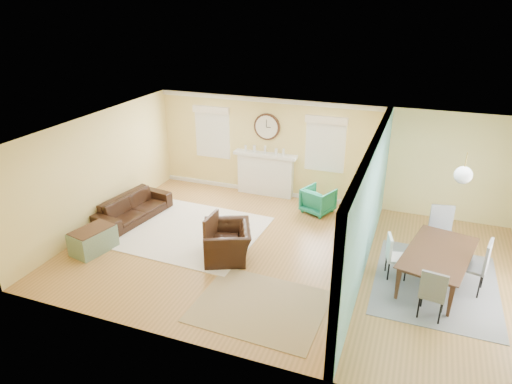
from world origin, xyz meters
TOP-DOWN VIEW (x-y plane):
  - floor at (0.00, 0.00)m, footprint 9.00×9.00m
  - wall_back at (0.00, 3.00)m, footprint 9.00×0.02m
  - wall_front at (0.00, -3.00)m, footprint 9.00×0.02m
  - wall_left at (-4.50, 0.00)m, footprint 0.02×6.00m
  - ceiling at (0.00, 0.00)m, footprint 9.00×6.00m
  - partition at (1.51, 0.28)m, footprint 0.17×6.00m
  - fireplace at (-1.50, 2.88)m, footprint 1.70×0.30m
  - wall_clock at (-1.50, 2.97)m, footprint 0.70×0.07m
  - window_left at (-3.05, 2.95)m, footprint 1.05×0.13m
  - window_right at (0.05, 2.95)m, footprint 1.05×0.13m
  - pendant at (3.00, 0.00)m, footprint 0.30×0.30m
  - rug_cream at (-2.42, 0.25)m, footprint 3.25×2.85m
  - rug_jute at (0.04, -1.76)m, footprint 2.25×1.87m
  - rug_grey at (2.89, 0.02)m, footprint 2.18×2.72m
  - sofa at (-3.96, 0.36)m, footprint 1.06×2.08m
  - eames_chair at (-1.14, -0.46)m, footprint 1.29×1.36m
  - green_chair at (0.09, 2.28)m, footprint 0.89×0.90m
  - trunk at (-3.87, -1.21)m, footprint 0.72×0.98m
  - credenza at (1.19, 1.09)m, footprint 0.54×1.58m
  - tv at (1.17, 1.09)m, footprint 0.31×1.17m
  - garden_stool at (1.26, 0.01)m, footprint 0.34×0.34m
  - potted_plant at (1.26, 0.01)m, footprint 0.55×0.54m
  - dining_table at (2.89, 0.02)m, footprint 1.47×2.11m
  - dining_chair_n at (2.92, 1.15)m, footprint 0.54×0.54m
  - dining_chair_s at (2.79, -0.99)m, footprint 0.47×0.47m
  - dining_chair_w at (2.14, 0.01)m, footprint 0.46×0.46m
  - dining_chair_e at (3.44, 0.03)m, footprint 0.56×0.56m

SIDE VIEW (x-z plane):
  - floor at x=0.00m, z-range 0.00..0.00m
  - rug_grey at x=2.89m, z-range 0.00..0.01m
  - rug_jute at x=0.04m, z-range 0.00..0.01m
  - rug_cream at x=-2.42m, z-range 0.00..0.02m
  - garden_stool at x=1.26m, z-range 0.00..0.51m
  - trunk at x=-3.87m, z-range 0.00..0.51m
  - sofa at x=-3.96m, z-range 0.00..0.58m
  - green_chair at x=0.09m, z-range 0.00..0.63m
  - dining_table at x=2.89m, z-range 0.00..0.67m
  - eames_chair at x=-1.14m, z-range 0.00..0.69m
  - credenza at x=1.19m, z-range 0.00..0.80m
  - dining_chair_w at x=2.14m, z-range 0.07..0.93m
  - dining_chair_s at x=2.79m, z-range 0.08..1.02m
  - fireplace at x=-1.50m, z-range 0.01..1.18m
  - dining_chair_n at x=2.92m, z-range 0.09..1.13m
  - dining_chair_e at x=3.44m, z-range 0.09..1.14m
  - potted_plant at x=1.26m, z-range 0.51..0.97m
  - tv at x=1.17m, z-range 0.80..1.47m
  - wall_back at x=0.00m, z-range 0.00..2.60m
  - wall_front at x=0.00m, z-range 0.00..2.60m
  - wall_left at x=-4.50m, z-range 0.00..2.60m
  - partition at x=1.51m, z-range 0.06..2.66m
  - window_left at x=-3.05m, z-range 0.95..2.37m
  - window_right at x=0.05m, z-range 0.95..2.37m
  - wall_clock at x=-1.50m, z-range 1.50..2.20m
  - pendant at x=3.00m, z-range 1.93..2.48m
  - ceiling at x=0.00m, z-range 2.59..2.61m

